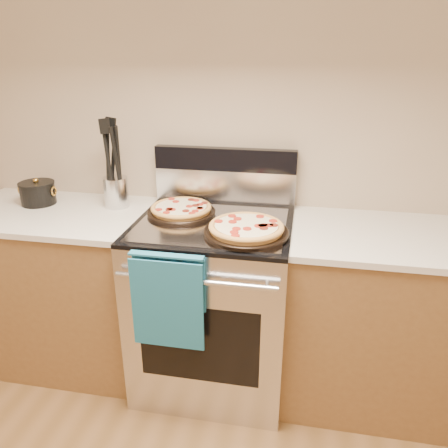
% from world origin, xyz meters
% --- Properties ---
extents(wall_back, '(4.00, 0.00, 4.00)m').
position_xyz_m(wall_back, '(0.00, 2.00, 1.35)').
color(wall_back, tan).
rests_on(wall_back, ground).
extents(range_body, '(0.76, 0.68, 0.90)m').
position_xyz_m(range_body, '(0.00, 1.65, 0.45)').
color(range_body, '#B7B7BC').
rests_on(range_body, ground).
extents(oven_window, '(0.56, 0.01, 0.40)m').
position_xyz_m(oven_window, '(0.00, 1.31, 0.45)').
color(oven_window, black).
rests_on(oven_window, range_body).
extents(cooktop, '(0.76, 0.68, 0.02)m').
position_xyz_m(cooktop, '(0.00, 1.65, 0.91)').
color(cooktop, black).
rests_on(cooktop, range_body).
extents(backsplash_lower, '(0.76, 0.06, 0.18)m').
position_xyz_m(backsplash_lower, '(0.00, 1.96, 1.01)').
color(backsplash_lower, silver).
rests_on(backsplash_lower, cooktop).
extents(backsplash_upper, '(0.76, 0.06, 0.12)m').
position_xyz_m(backsplash_upper, '(0.00, 1.96, 1.16)').
color(backsplash_upper, black).
rests_on(backsplash_upper, backsplash_lower).
extents(oven_handle, '(0.70, 0.03, 0.03)m').
position_xyz_m(oven_handle, '(0.00, 1.27, 0.80)').
color(oven_handle, silver).
rests_on(oven_handle, range_body).
extents(dish_towel, '(0.32, 0.05, 0.42)m').
position_xyz_m(dish_towel, '(-0.12, 1.27, 0.70)').
color(dish_towel, navy).
rests_on(dish_towel, oven_handle).
extents(foil_sheet, '(0.70, 0.55, 0.01)m').
position_xyz_m(foil_sheet, '(0.00, 1.62, 0.92)').
color(foil_sheet, gray).
rests_on(foil_sheet, cooktop).
extents(cabinet_left, '(1.00, 0.62, 0.88)m').
position_xyz_m(cabinet_left, '(-0.88, 1.68, 0.44)').
color(cabinet_left, brown).
rests_on(cabinet_left, ground).
extents(countertop_left, '(1.02, 0.64, 0.03)m').
position_xyz_m(countertop_left, '(-0.88, 1.68, 0.90)').
color(countertop_left, beige).
rests_on(countertop_left, cabinet_left).
extents(cabinet_right, '(1.00, 0.62, 0.88)m').
position_xyz_m(cabinet_right, '(0.88, 1.68, 0.44)').
color(cabinet_right, brown).
rests_on(cabinet_right, ground).
extents(countertop_right, '(1.02, 0.64, 0.03)m').
position_xyz_m(countertop_right, '(0.88, 1.68, 0.90)').
color(countertop_right, beige).
rests_on(countertop_right, cabinet_right).
extents(pepperoni_pizza_back, '(0.43, 0.43, 0.05)m').
position_xyz_m(pepperoni_pizza_back, '(-0.18, 1.72, 0.95)').
color(pepperoni_pizza_back, '#BD8639').
rests_on(pepperoni_pizza_back, foil_sheet).
extents(pepperoni_pizza_front, '(0.42, 0.42, 0.05)m').
position_xyz_m(pepperoni_pizza_front, '(0.18, 1.52, 0.95)').
color(pepperoni_pizza_front, '#BD8639').
rests_on(pepperoni_pizza_front, foil_sheet).
extents(utensil_crock, '(0.17, 0.17, 0.16)m').
position_xyz_m(utensil_crock, '(-0.57, 1.81, 0.99)').
color(utensil_crock, silver).
rests_on(utensil_crock, countertop_left).
extents(saucepan, '(0.19, 0.19, 0.11)m').
position_xyz_m(saucepan, '(-1.01, 1.77, 0.97)').
color(saucepan, black).
rests_on(saucepan, countertop_left).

